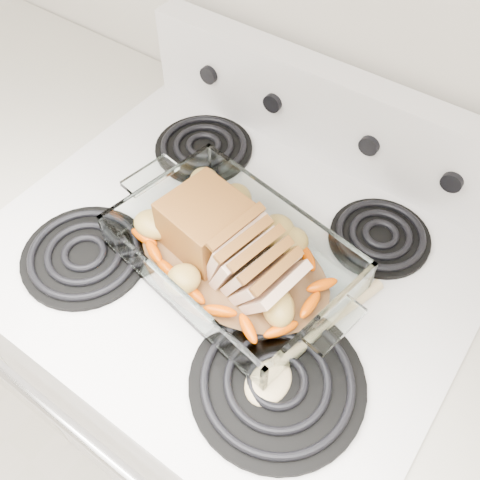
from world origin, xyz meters
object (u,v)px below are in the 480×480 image
Objects in this scene: electric_range at (236,363)px; pork_roast at (220,239)px; baking_dish at (233,259)px; counter_left at (45,238)px.

pork_roast is at bearing -90.02° from electric_range.
electric_range is at bearing 131.32° from baking_dish.
electric_range reaches higher than baking_dish.
counter_left is at bearing -173.34° from baking_dish.
pork_roast is (-0.02, 0.00, 0.03)m from baking_dish.
counter_left is 3.86× the size of pork_roast.
pork_roast is (0.67, -0.04, 0.53)m from counter_left.
electric_range is at bearing 113.33° from pork_roast.
counter_left is at bearing -179.90° from electric_range.
baking_dish is at bearing -58.42° from electric_range.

